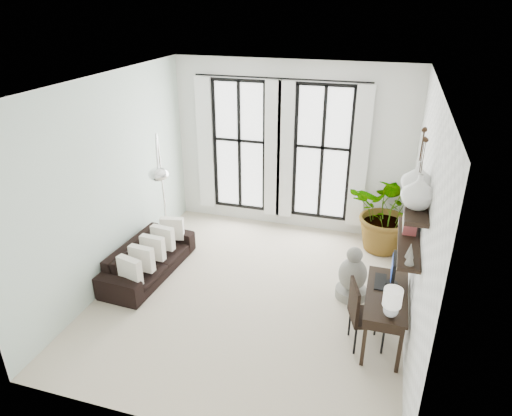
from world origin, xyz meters
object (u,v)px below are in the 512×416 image
at_px(desk, 386,298).
at_px(arc_lamp, 159,165).
at_px(sofa, 149,259).
at_px(plant, 389,212).
at_px(buddha, 352,276).
at_px(desk_chair, 362,311).

distance_m(desk, arc_lamp, 3.94).
relative_size(sofa, arc_lamp, 0.83).
xyz_separation_m(plant, buddha, (-0.44, -1.63, -0.39)).
height_order(desk_chair, buddha, desk_chair).
xyz_separation_m(sofa, plant, (3.70, 1.93, 0.47)).
height_order(desk_chair, arc_lamp, arc_lamp).
distance_m(plant, buddha, 1.73).
distance_m(sofa, buddha, 3.27).
bearing_deg(desk, buddha, 118.37).
xyz_separation_m(desk_chair, buddha, (-0.21, 1.04, -0.17)).
bearing_deg(plant, buddha, -105.09).
bearing_deg(buddha, arc_lamp, 177.22).
height_order(arc_lamp, buddha, arc_lamp).
relative_size(desk, desk_chair, 1.32).
bearing_deg(sofa, desk, -95.75).
bearing_deg(sofa, desk_chair, -98.71).
xyz_separation_m(plant, arc_lamp, (-3.60, -1.48, 1.01)).
height_order(sofa, buddha, buddha).
relative_size(desk, buddha, 1.45).
xyz_separation_m(sofa, desk, (3.75, -0.60, 0.42)).
relative_size(sofa, buddha, 2.23).
relative_size(desk_chair, buddha, 1.09).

